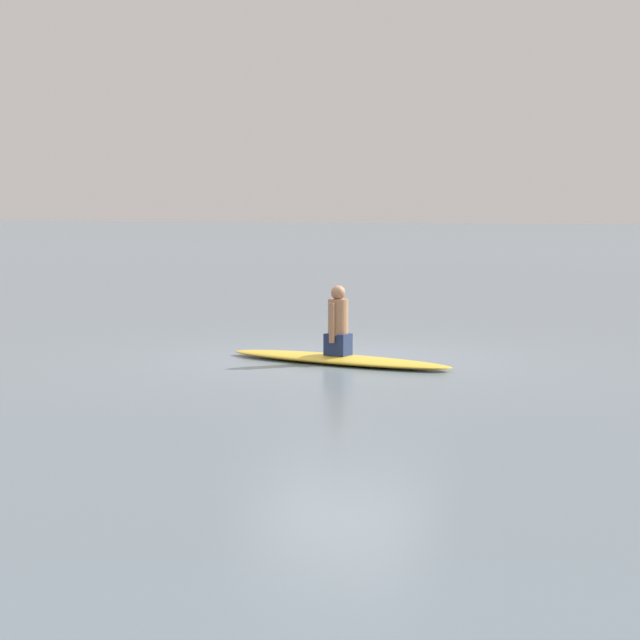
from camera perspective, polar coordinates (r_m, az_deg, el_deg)
ground_plane at (r=15.11m, az=1.03°, el=-2.05°), size 400.00×400.00×0.00m
surfboard at (r=14.71m, az=0.94°, el=-2.05°), size 0.85×3.37×0.11m
person_paddler at (r=14.66m, az=0.94°, el=-0.19°), size 0.41×0.32×0.94m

